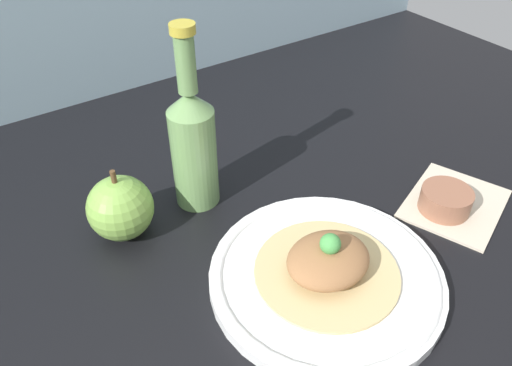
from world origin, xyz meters
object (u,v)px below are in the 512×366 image
Objects in this scene: cider_bottle at (193,143)px; apple at (120,208)px; dipping_bowl at (445,201)px; plate at (326,276)px; plated_food at (328,262)px.

apple is at bearing -176.89° from cider_bottle.
apple reaches higher than dipping_bowl.
plate is 22.90cm from dipping_bowl.
apple reaches higher than plate.
plate is at bearing 45.00° from plated_food.
plated_food is 2.46× the size of dipping_bowl.
apple is at bearing 151.27° from dipping_bowl.
dipping_bowl is (22.87, 0.56, 0.80)cm from plate.
dipping_bowl is (22.87, 0.56, -1.72)cm from plated_food.
dipping_bowl is at bearing -28.73° from apple.
cider_bottle reaches higher than apple.
plate is 3.99× the size of dipping_bowl.
plated_food is 0.67× the size of cider_bottle.
cider_bottle is (-5.28, 23.17, 8.98)cm from plate.
plated_food is 24.63cm from cider_bottle.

